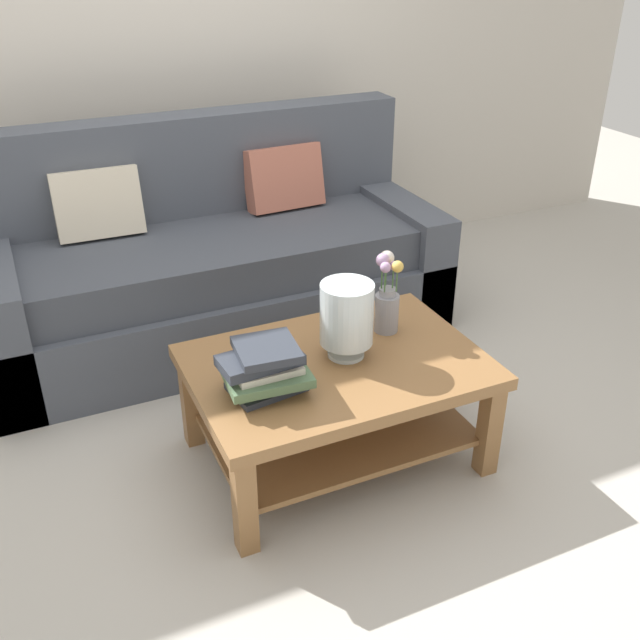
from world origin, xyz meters
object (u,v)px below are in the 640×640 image
Objects in this scene: couch at (214,265)px; flower_pitcher at (387,298)px; book_stack_main at (265,369)px; glass_hurricane_vase at (347,315)px; coffee_table at (336,388)px.

couch reaches higher than flower_pitcher.
book_stack_main is 1.06× the size of glass_hurricane_vase.
coffee_table is 0.30m from glass_hurricane_vase.
book_stack_main reaches higher than coffee_table.
coffee_table is (0.11, -1.20, -0.04)m from couch.
flower_pitcher is (0.23, 0.11, -0.03)m from glass_hurricane_vase.
couch is at bearing 97.69° from glass_hurricane_vase.
coffee_table is 3.28× the size of flower_pitcher.
glass_hurricane_vase is (0.36, 0.10, 0.08)m from book_stack_main.
coffee_table is 3.48× the size of book_stack_main.
couch reaches higher than coffee_table.
couch is 1.21m from glass_hurricane_vase.
coffee_table is 3.68× the size of glass_hurricane_vase.
couch reaches higher than book_stack_main.
flower_pitcher reaches higher than book_stack_main.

